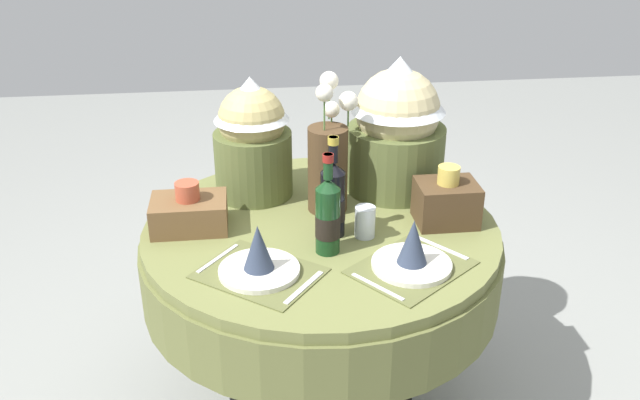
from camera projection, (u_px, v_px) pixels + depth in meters
ground at (321, 393)px, 2.61m from camera, size 8.00×8.00×0.00m
dining_table at (321, 265)px, 2.36m from camera, size 1.21×1.21×0.72m
place_setting_left at (259, 260)px, 2.00m from camera, size 0.43×0.41×0.16m
place_setting_right at (412, 254)px, 2.03m from camera, size 0.43×0.41×0.16m
flower_vase at (329, 159)px, 2.33m from camera, size 0.17×0.19×0.47m
wine_bottle_left at (333, 199)px, 2.19m from camera, size 0.08×0.08×0.34m
wine_bottle_centre at (328, 216)px, 2.09m from camera, size 0.08×0.08×0.33m
tumbler_mid at (365, 222)px, 2.21m from camera, size 0.07×0.07×0.10m
gift_tub_back_left at (252, 134)px, 2.42m from camera, size 0.28×0.28×0.44m
gift_tub_back_right at (397, 122)px, 2.45m from camera, size 0.35×0.35×0.50m
woven_basket_side_left at (189, 212)px, 2.25m from camera, size 0.25×0.18×0.16m
woven_basket_side_right at (446, 201)px, 2.28m from camera, size 0.20×0.16×0.20m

